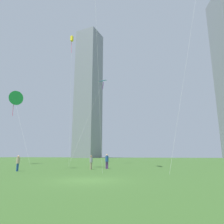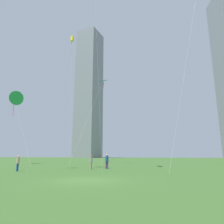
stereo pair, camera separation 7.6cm
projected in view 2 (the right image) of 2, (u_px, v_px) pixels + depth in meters
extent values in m
plane|color=#335623|center=(88.00, 180.00, 13.43)|extent=(280.00, 280.00, 0.00)
cylinder|color=#593372|center=(106.00, 165.00, 25.07)|extent=(0.16, 0.16, 0.87)
cylinder|color=#593372|center=(108.00, 165.00, 25.03)|extent=(0.16, 0.16, 0.87)
cylinder|color=#1E478C|center=(107.00, 159.00, 25.22)|extent=(0.40, 0.40, 0.69)
sphere|color=tan|center=(107.00, 155.00, 25.31)|extent=(0.24, 0.24, 0.24)
cylinder|color=tan|center=(91.00, 166.00, 24.00)|extent=(0.15, 0.15, 0.80)
cylinder|color=tan|center=(91.00, 166.00, 23.86)|extent=(0.15, 0.15, 0.80)
cylinder|color=gray|center=(91.00, 160.00, 24.08)|extent=(0.37, 0.37, 0.63)
sphere|color=#997051|center=(91.00, 156.00, 24.17)|extent=(0.22, 0.22, 0.22)
cylinder|color=#1E478C|center=(17.00, 167.00, 21.20)|extent=(0.15, 0.15, 0.80)
cylinder|color=#1E478C|center=(18.00, 167.00, 21.36)|extent=(0.15, 0.15, 0.80)
cylinder|color=tan|center=(18.00, 160.00, 21.43)|extent=(0.37, 0.37, 0.63)
sphere|color=tan|center=(18.00, 156.00, 21.52)|extent=(0.22, 0.22, 0.22)
cylinder|color=silver|center=(71.00, 92.00, 46.11)|extent=(4.61, 6.74, 32.02)
cube|color=yellow|center=(72.00, 39.00, 53.32)|extent=(0.68, 0.72, 1.56)
cylinder|color=#E5598C|center=(72.00, 46.00, 52.84)|extent=(0.45, 0.43, 3.96)
cylinder|color=silver|center=(89.00, 117.00, 37.29)|extent=(2.05, 9.55, 17.40)
pyramid|color=blue|center=(103.00, 81.00, 43.25)|extent=(1.90, 2.24, 0.84)
cylinder|color=purple|center=(103.00, 86.00, 43.02)|extent=(0.21, 0.26, 1.58)
cylinder|color=silver|center=(96.00, 33.00, 24.33)|extent=(2.97, 2.96, 32.30)
cylinder|color=silver|center=(190.00, 40.00, 22.59)|extent=(5.88, 6.26, 28.73)
cylinder|color=silver|center=(22.00, 128.00, 36.87)|extent=(8.21, 3.45, 13.10)
cone|color=green|center=(14.00, 98.00, 41.10)|extent=(3.38, 3.61, 3.12)
cylinder|color=#E5598C|center=(13.00, 108.00, 40.68)|extent=(0.17, 0.11, 3.38)
cube|color=gray|center=(89.00, 92.00, 148.67)|extent=(17.18, 17.45, 95.34)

